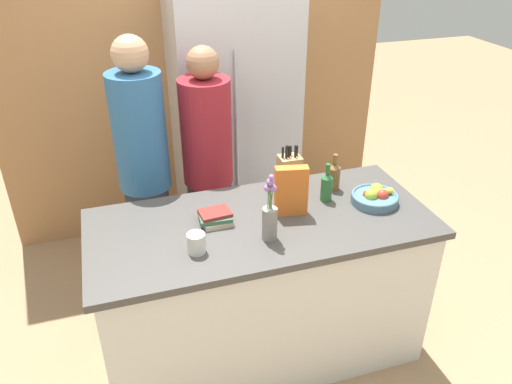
# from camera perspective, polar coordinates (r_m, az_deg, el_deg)

# --- Properties ---
(ground_plane) EXTENTS (14.00, 14.00, 0.00)m
(ground_plane) POSITION_cam_1_polar(r_m,az_deg,el_deg) (3.27, 0.57, -17.17)
(ground_plane) COLOR #A37F5B
(kitchen_island) EXTENTS (1.84, 0.82, 0.94)m
(kitchen_island) POSITION_cam_1_polar(r_m,az_deg,el_deg) (2.95, 0.61, -10.91)
(kitchen_island) COLOR silver
(kitchen_island) RESTS_ON ground_plane
(back_wall_wood) EXTENTS (3.04, 0.12, 2.60)m
(back_wall_wood) POSITION_cam_1_polar(r_m,az_deg,el_deg) (4.00, -6.92, 13.67)
(back_wall_wood) COLOR #AD7A4C
(back_wall_wood) RESTS_ON ground_plane
(refrigerator) EXTENTS (0.87, 0.63, 1.94)m
(refrigerator) POSITION_cam_1_polar(r_m,az_deg,el_deg) (3.81, -2.51, 7.82)
(refrigerator) COLOR #B7B7BC
(refrigerator) RESTS_ON ground_plane
(fruit_bowl) EXTENTS (0.26, 0.26, 0.10)m
(fruit_bowl) POSITION_cam_1_polar(r_m,az_deg,el_deg) (2.89, 13.42, -0.53)
(fruit_bowl) COLOR slate
(fruit_bowl) RESTS_ON kitchen_island
(knife_block) EXTENTS (0.13, 0.11, 0.30)m
(knife_block) POSITION_cam_1_polar(r_m,az_deg,el_deg) (2.91, 3.83, 2.18)
(knife_block) COLOR tan
(knife_block) RESTS_ON kitchen_island
(flower_vase) EXTENTS (0.08, 0.08, 0.37)m
(flower_vase) POSITION_cam_1_polar(r_m,az_deg,el_deg) (2.46, 1.58, -2.95)
(flower_vase) COLOR gray
(flower_vase) RESTS_ON kitchen_island
(cereal_box) EXTENTS (0.18, 0.09, 0.28)m
(cereal_box) POSITION_cam_1_polar(r_m,az_deg,el_deg) (2.66, 4.03, 0.13)
(cereal_box) COLOR orange
(cereal_box) RESTS_ON kitchen_island
(coffee_mug) EXTENTS (0.09, 0.13, 0.10)m
(coffee_mug) POSITION_cam_1_polar(r_m,az_deg,el_deg) (2.43, -6.82, -5.77)
(coffee_mug) COLOR silver
(coffee_mug) RESTS_ON kitchen_island
(book_stack) EXTENTS (0.18, 0.16, 0.07)m
(book_stack) POSITION_cam_1_polar(r_m,az_deg,el_deg) (2.64, -4.64, -2.88)
(book_stack) COLOR #B7A88E
(book_stack) RESTS_ON kitchen_island
(bottle_oil) EXTENTS (0.07, 0.07, 0.23)m
(bottle_oil) POSITION_cam_1_polar(r_m,az_deg,el_deg) (2.84, 8.07, 0.69)
(bottle_oil) COLOR #286633
(bottle_oil) RESTS_ON kitchen_island
(bottle_vinegar) EXTENTS (0.07, 0.07, 0.22)m
(bottle_vinegar) POSITION_cam_1_polar(r_m,az_deg,el_deg) (2.96, 8.90, 1.88)
(bottle_vinegar) COLOR brown
(bottle_vinegar) RESTS_ON kitchen_island
(person_at_sink) EXTENTS (0.32, 0.32, 1.80)m
(person_at_sink) POSITION_cam_1_polar(r_m,az_deg,el_deg) (3.15, -12.74, 3.26)
(person_at_sink) COLOR #383842
(person_at_sink) RESTS_ON ground_plane
(person_in_blue) EXTENTS (0.32, 0.32, 1.70)m
(person_in_blue) POSITION_cam_1_polar(r_m,az_deg,el_deg) (3.25, -5.53, 3.57)
(person_in_blue) COLOR #383842
(person_in_blue) RESTS_ON ground_plane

